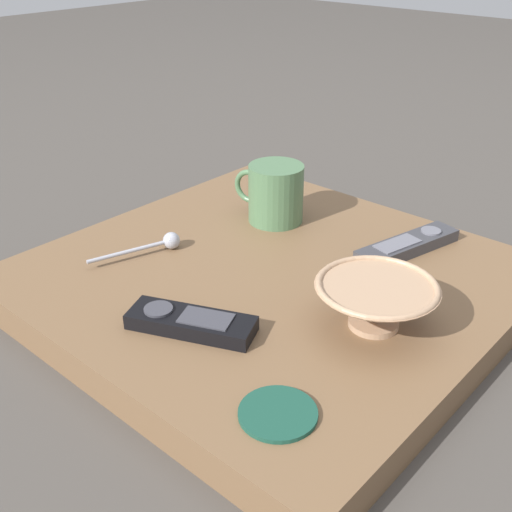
{
  "coord_description": "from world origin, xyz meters",
  "views": [
    {
      "loc": [
        0.59,
        0.5,
        0.49
      ],
      "look_at": [
        0.01,
        -0.02,
        0.07
      ],
      "focal_mm": 44.31,
      "sensor_mm": 36.0,
      "label": 1
    }
  ],
  "objects_px": {
    "tv_remote_near": "(191,322)",
    "tv_remote_far": "(408,245)",
    "teaspoon": "(163,243)",
    "drink_coaster": "(278,413)",
    "coffee_mug": "(275,193)",
    "cereal_bowl": "(376,302)"
  },
  "relations": [
    {
      "from": "cereal_bowl",
      "to": "tv_remote_near",
      "type": "xyz_separation_m",
      "value": [
        0.15,
        -0.16,
        -0.02
      ]
    },
    {
      "from": "cereal_bowl",
      "to": "drink_coaster",
      "type": "height_order",
      "value": "cereal_bowl"
    },
    {
      "from": "teaspoon",
      "to": "tv_remote_far",
      "type": "bearing_deg",
      "value": 131.34
    },
    {
      "from": "tv_remote_near",
      "to": "tv_remote_far",
      "type": "distance_m",
      "value": 0.37
    },
    {
      "from": "cereal_bowl",
      "to": "coffee_mug",
      "type": "bearing_deg",
      "value": -117.96
    },
    {
      "from": "drink_coaster",
      "to": "tv_remote_near",
      "type": "bearing_deg",
      "value": -104.46
    },
    {
      "from": "teaspoon",
      "to": "coffee_mug",
      "type": "bearing_deg",
      "value": 164.18
    },
    {
      "from": "tv_remote_near",
      "to": "teaspoon",
      "type": "bearing_deg",
      "value": -121.87
    },
    {
      "from": "tv_remote_near",
      "to": "tv_remote_far",
      "type": "relative_size",
      "value": 0.88
    },
    {
      "from": "teaspoon",
      "to": "tv_remote_near",
      "type": "distance_m",
      "value": 0.21
    },
    {
      "from": "cereal_bowl",
      "to": "tv_remote_near",
      "type": "distance_m",
      "value": 0.22
    },
    {
      "from": "cereal_bowl",
      "to": "teaspoon",
      "type": "distance_m",
      "value": 0.34
    },
    {
      "from": "cereal_bowl",
      "to": "tv_remote_far",
      "type": "height_order",
      "value": "cereal_bowl"
    },
    {
      "from": "coffee_mug",
      "to": "drink_coaster",
      "type": "height_order",
      "value": "coffee_mug"
    },
    {
      "from": "coffee_mug",
      "to": "tv_remote_far",
      "type": "bearing_deg",
      "value": 102.32
    },
    {
      "from": "teaspoon",
      "to": "drink_coaster",
      "type": "distance_m",
      "value": 0.39
    },
    {
      "from": "drink_coaster",
      "to": "tv_remote_far",
      "type": "bearing_deg",
      "value": -168.34
    },
    {
      "from": "tv_remote_near",
      "to": "drink_coaster",
      "type": "relative_size",
      "value": 2.02
    },
    {
      "from": "coffee_mug",
      "to": "teaspoon",
      "type": "bearing_deg",
      "value": -15.82
    },
    {
      "from": "cereal_bowl",
      "to": "teaspoon",
      "type": "xyz_separation_m",
      "value": [
        0.04,
        -0.34,
        -0.02
      ]
    },
    {
      "from": "tv_remote_far",
      "to": "teaspoon",
      "type": "bearing_deg",
      "value": -48.66
    },
    {
      "from": "teaspoon",
      "to": "drink_coaster",
      "type": "relative_size",
      "value": 1.71
    }
  ]
}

